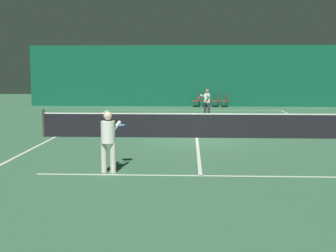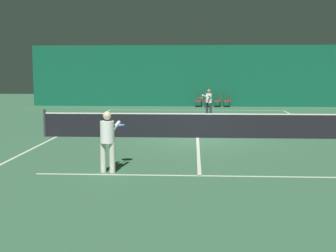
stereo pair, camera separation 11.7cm
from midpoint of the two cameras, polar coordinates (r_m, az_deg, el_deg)
name	(u,v)px [view 2 (the right image)]	position (r m, az deg, el deg)	size (l,w,h in m)	color
ground_plane	(198,138)	(17.99, 3.81, -1.44)	(60.00, 60.00, 0.00)	#386647
backdrop_curtain	(196,76)	(32.67, 3.54, 6.10)	(23.00, 0.12, 4.24)	#0F5138
court_line_baseline_far	(196,110)	(29.81, 3.55, 1.94)	(11.00, 0.10, 0.00)	silver
court_line_service_far	(197,120)	(24.34, 3.64, 0.79)	(8.25, 0.10, 0.00)	silver
court_line_service_near	(200,176)	(11.70, 4.16, -6.06)	(8.25, 0.10, 0.00)	silver
court_line_sideline_left	(57,137)	(18.75, -13.26, -1.26)	(0.10, 23.80, 0.00)	silver
court_line_centre	(198,138)	(17.99, 3.81, -1.44)	(0.10, 12.80, 0.00)	silver
tennis_net	(198,125)	(17.92, 3.82, 0.17)	(12.00, 0.10, 1.07)	black
player_near	(108,137)	(12.00, -7.05, -1.32)	(0.56, 1.35, 1.57)	beige
player_far	(208,100)	(26.23, 5.09, 3.13)	(0.90, 1.28, 1.49)	#2D2D38
courtside_chair_0	(199,100)	(32.19, 3.93, 3.18)	(0.44, 0.44, 0.84)	#2D2D2D
courtside_chair_1	(209,100)	(32.20, 5.09, 3.17)	(0.44, 0.44, 0.84)	#2D2D2D
courtside_chair_2	(218,100)	(32.23, 6.24, 3.16)	(0.44, 0.44, 0.84)	#2D2D2D
courtside_chair_3	(228,100)	(32.28, 7.40, 3.15)	(0.44, 0.44, 0.84)	#2D2D2D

